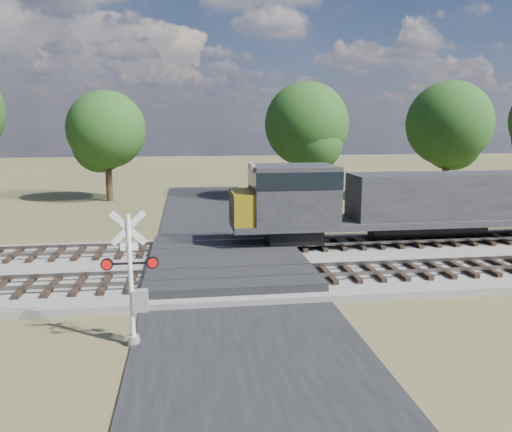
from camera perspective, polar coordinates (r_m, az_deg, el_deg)
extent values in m
plane|color=#474625|center=(22.54, -3.22, -6.43)|extent=(160.00, 160.00, 0.00)
cube|color=gray|center=(25.74, 19.53, -4.53)|extent=(140.00, 10.00, 0.30)
cube|color=black|center=(22.53, -3.22, -6.33)|extent=(7.00, 60.00, 0.08)
cube|color=#262628|center=(22.93, -3.33, -5.31)|extent=(7.00, 9.00, 0.62)
cube|color=black|center=(20.79, 2.77, -6.78)|extent=(44.00, 2.60, 0.18)
cube|color=#615953|center=(22.94, 23.27, -5.55)|extent=(140.00, 0.08, 0.15)
cube|color=#615953|center=(24.13, 21.52, -4.66)|extent=(140.00, 0.08, 0.15)
cube|color=black|center=(25.53, 0.69, -3.46)|extent=(44.00, 2.60, 0.18)
cube|color=#615953|center=(27.18, 17.87, -2.76)|extent=(140.00, 0.08, 0.15)
cube|color=#615953|center=(28.45, 16.63, -2.11)|extent=(140.00, 0.08, 0.15)
cylinder|color=silver|center=(15.23, -14.12, -7.27)|extent=(0.14, 0.14, 4.01)
cylinder|color=#989B9E|center=(15.89, -13.81, -13.65)|extent=(0.36, 0.36, 0.30)
cube|color=silver|center=(14.83, -14.39, -1.35)|extent=(1.05, 0.05, 1.05)
cube|color=silver|center=(14.83, -14.39, -1.35)|extent=(1.05, 0.05, 1.05)
cube|color=silver|center=(14.95, -14.30, -3.42)|extent=(0.50, 0.03, 0.22)
cube|color=black|center=(15.08, -14.21, -5.27)|extent=(1.60, 0.07, 0.06)
cylinder|color=red|center=(15.16, -16.67, -5.31)|extent=(0.36, 0.10, 0.36)
cylinder|color=red|center=(15.02, -11.73, -5.22)|extent=(0.36, 0.10, 0.36)
cube|color=#989B9E|center=(15.40, -13.07, -9.39)|extent=(0.45, 0.30, 0.65)
cylinder|color=silver|center=(30.77, 3.85, 1.99)|extent=(0.14, 0.14, 4.00)
cylinder|color=#989B9E|center=(31.10, 3.81, -1.38)|extent=(0.36, 0.36, 0.30)
cube|color=silver|center=(30.57, 3.89, 4.95)|extent=(1.04, 0.20, 1.05)
cube|color=silver|center=(30.57, 3.89, 4.95)|extent=(1.04, 0.20, 1.05)
cube|color=silver|center=(30.63, 3.88, 3.93)|extent=(0.50, 0.11, 0.22)
cube|color=black|center=(30.69, 3.87, 3.00)|extent=(1.59, 0.31, 0.06)
cylinder|color=red|center=(30.73, 5.08, 2.99)|extent=(0.37, 0.15, 0.36)
cylinder|color=red|center=(30.66, 2.65, 3.01)|extent=(0.37, 0.15, 0.36)
cube|color=#989B9E|center=(30.85, 3.38, 0.89)|extent=(0.49, 0.37, 0.65)
cube|color=#40241B|center=(34.01, 18.30, 1.51)|extent=(5.51, 5.51, 3.07)
cube|color=#2C2C2E|center=(33.80, 18.46, 4.26)|extent=(6.06, 6.06, 0.22)
cylinder|color=black|center=(44.30, -16.48, 4.63)|extent=(0.56, 0.56, 4.64)
sphere|color=#173811|center=(44.09, -16.74, 9.44)|extent=(6.50, 6.50, 6.50)
cylinder|color=black|center=(42.57, 5.69, 5.02)|extent=(0.56, 0.56, 4.99)
sphere|color=#173811|center=(42.38, 5.79, 10.41)|extent=(6.99, 6.99, 6.99)
cylinder|color=black|center=(45.35, 20.86, 4.74)|extent=(0.56, 0.56, 5.02)
sphere|color=#173811|center=(45.16, 21.20, 9.82)|extent=(7.03, 7.03, 7.03)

